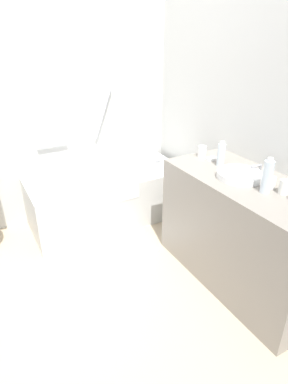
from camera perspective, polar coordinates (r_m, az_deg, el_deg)
The scene contains 14 objects.
ground_plane at distance 2.75m, azimuth -8.36°, elevation -15.65°, with size 3.73×3.73×0.00m, color #C1AD8E.
wall_back_tiled at distance 3.36m, azimuth -18.17°, elevation 15.29°, with size 3.13×0.10×2.51m, color silver.
wall_right_mirror at distance 2.89m, azimuth 17.68°, elevation 13.73°, with size 0.10×2.89×2.51m, color silver.
bathtub at distance 3.44m, azimuth -6.32°, elevation -0.53°, with size 1.59×0.69×1.31m.
vanity_counter at distance 2.65m, azimuth 16.98°, elevation -6.80°, with size 0.62×1.37×0.86m, color gray.
sink_basin at distance 2.48m, azimuth 16.36°, elevation 2.87°, with size 0.33×0.33×0.05m, color white.
sink_faucet at distance 2.61m, azimuth 19.46°, elevation 3.80°, with size 0.11×0.15×0.07m.
water_bottle_1 at distance 2.27m, azimuth 20.74°, elevation 2.55°, with size 0.07×0.07×0.24m.
water_bottle_2 at distance 2.65m, azimuth 13.32°, elevation 6.41°, with size 0.06×0.06×0.20m.
drinking_glass_0 at distance 2.32m, azimuth 23.29°, elevation 0.80°, with size 0.06×0.06×0.10m, color white.
drinking_glass_1 at distance 2.38m, azimuth 21.23°, elevation 1.57°, with size 0.07×0.07×0.08m, color white.
drinking_glass_2 at distance 2.83m, azimuth 10.09°, elevation 6.99°, with size 0.07×0.07×0.09m, color white.
soap_dish at distance 2.78m, azimuth 11.71°, elevation 5.71°, with size 0.09×0.06×0.02m, color white.
bath_mat at distance 3.08m, azimuth -4.77°, elevation -10.09°, with size 0.66×0.38×0.01m, color white.
Camera 1 is at (-0.64, -1.95, 1.83)m, focal length 30.53 mm.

